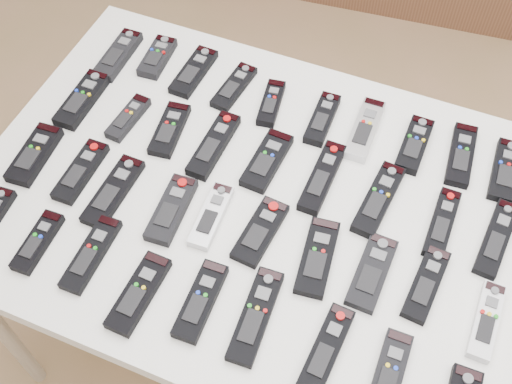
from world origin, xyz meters
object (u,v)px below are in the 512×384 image
at_px(remote_9, 506,171).
at_px(remote_6, 365,129).
at_px(remote_24, 260,231).
at_px(remote_35, 326,350).
at_px(remote_15, 322,177).
at_px(remote_4, 271,103).
at_px(remote_7, 414,145).
at_px(remote_28, 486,321).
at_px(remote_1, 157,57).
at_px(remote_13, 214,145).
at_px(remote_14, 267,161).
at_px(remote_26, 372,272).
at_px(remote_21, 113,191).
at_px(remote_34, 256,316).
at_px(remote_20, 81,171).
at_px(remote_10, 82,99).
at_px(remote_11, 128,118).
at_px(remote_19, 35,154).
at_px(remote_18, 496,238).
at_px(remote_0, 118,55).
at_px(remote_16, 378,199).
at_px(remote_2, 194,72).
at_px(remote_31, 91,254).
at_px(remote_23, 211,216).
at_px(remote_36, 389,373).
at_px(table, 256,212).
at_px(remote_17, 442,223).
at_px(remote_33, 201,301).
at_px(remote_12, 170,130).
at_px(remote_30, 38,242).
at_px(remote_3, 234,87).
at_px(remote_8, 461,155).
at_px(remote_22, 171,209).
at_px(remote_5, 322,119).
at_px(remote_32, 139,293).
at_px(remote_25, 317,257).
at_px(remote_27, 426,284).

bearing_deg(remote_9, remote_6, 179.33).
bearing_deg(remote_24, remote_35, -37.87).
bearing_deg(remote_15, remote_6, 75.48).
distance_m(remote_24, remote_35, 0.29).
bearing_deg(remote_4, remote_15, -50.05).
bearing_deg(remote_7, remote_28, -56.80).
relative_size(remote_1, remote_13, 0.72).
height_order(remote_14, remote_26, remote_14).
bearing_deg(remote_35, remote_21, 166.72).
relative_size(remote_28, remote_34, 0.82).
bearing_deg(remote_20, remote_10, 119.72).
xyz_separation_m(remote_11, remote_19, (-0.14, -0.18, 0.00)).
relative_size(remote_11, remote_18, 0.72).
xyz_separation_m(remote_13, remote_21, (-0.15, -0.20, -0.00)).
height_order(remote_0, remote_26, remote_0).
bearing_deg(remote_14, remote_4, 111.55).
bearing_deg(remote_18, remote_6, 157.73).
distance_m(remote_1, remote_35, 0.87).
bearing_deg(remote_4, remote_16, -37.32).
relative_size(remote_2, remote_31, 0.94).
bearing_deg(remote_31, remote_23, 42.28).
bearing_deg(remote_10, remote_36, -23.90).
distance_m(remote_18, remote_20, 0.91).
relative_size(table, remote_7, 7.82).
xyz_separation_m(remote_17, remote_33, (-0.40, -0.36, 0.00)).
bearing_deg(remote_12, remote_35, -43.52).
height_order(remote_11, remote_13, remote_13).
relative_size(remote_6, remote_21, 0.97).
bearing_deg(remote_26, remote_1, 152.26).
bearing_deg(remote_30, remote_6, 43.52).
height_order(remote_9, remote_31, same).
distance_m(remote_3, remote_8, 0.57).
xyz_separation_m(remote_3, remote_7, (0.46, -0.01, 0.00)).
distance_m(remote_3, remote_23, 0.38).
relative_size(remote_8, remote_21, 0.93).
height_order(remote_6, remote_22, same).
xyz_separation_m(remote_22, remote_31, (-0.10, -0.16, -0.00)).
relative_size(table, remote_5, 8.00).
height_order(remote_9, remote_24, same).
xyz_separation_m(remote_16, remote_22, (-0.40, -0.20, 0.00)).
bearing_deg(remote_34, remote_2, 122.49).
bearing_deg(remote_32, remote_25, 36.90).
height_order(remote_6, remote_14, remote_6).
distance_m(remote_0, remote_27, 0.95).
distance_m(remote_22, remote_30, 0.28).
bearing_deg(remote_30, remote_31, 6.65).
bearing_deg(remote_32, remote_23, 77.43).
xyz_separation_m(remote_10, remote_23, (0.43, -0.19, -0.00)).
height_order(remote_8, remote_15, remote_15).
height_order(remote_6, remote_34, remote_6).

